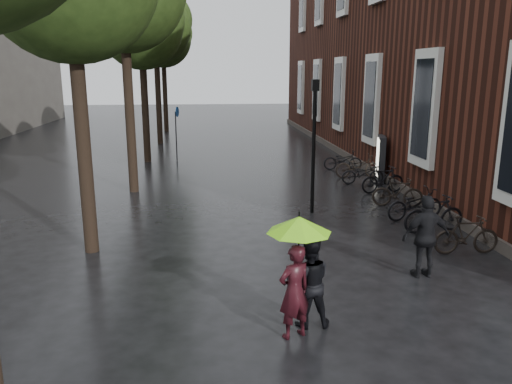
{
  "coord_description": "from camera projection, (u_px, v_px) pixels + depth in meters",
  "views": [
    {
      "loc": [
        -1.41,
        -4.46,
        4.15
      ],
      "look_at": [
        -0.26,
        6.45,
        1.47
      ],
      "focal_mm": 35.0,
      "sensor_mm": 36.0,
      "label": 1
    }
  ],
  "objects": [
    {
      "name": "brick_building",
      "position": [
        450.0,
        31.0,
        23.88
      ],
      "size": [
        10.2,
        33.2,
        12.0
      ],
      "color": "#38160F",
      "rests_on": "ground"
    },
    {
      "name": "street_trees",
      "position": [
        132.0,
        11.0,
        18.9
      ],
      "size": [
        4.33,
        34.03,
        8.91
      ],
      "color": "black",
      "rests_on": "ground"
    },
    {
      "name": "person_burgundy",
      "position": [
        294.0,
        292.0,
        7.82
      ],
      "size": [
        0.67,
        0.57,
        1.55
      ],
      "primitive_type": "imported",
      "rotation": [
        0.0,
        0.0,
        3.56
      ],
      "color": "black",
      "rests_on": "ground"
    },
    {
      "name": "person_black",
      "position": [
        309.0,
        282.0,
        8.18
      ],
      "size": [
        0.76,
        0.6,
        1.53
      ],
      "primitive_type": "imported",
      "rotation": [
        0.0,
        0.0,
        3.12
      ],
      "color": "black",
      "rests_on": "ground"
    },
    {
      "name": "lime_umbrella",
      "position": [
        299.0,
        225.0,
        7.71
      ],
      "size": [
        1.03,
        1.03,
        1.53
      ],
      "rotation": [
        0.0,
        0.0,
        0.41
      ],
      "color": "black",
      "rests_on": "ground"
    },
    {
      "name": "pedestrian_walking",
      "position": [
        426.0,
        237.0,
        10.13
      ],
      "size": [
        1.03,
        0.48,
        1.72
      ],
      "primitive_type": "imported",
      "rotation": [
        0.0,
        0.0,
        3.2
      ],
      "color": "black",
      "rests_on": "ground"
    },
    {
      "name": "parked_bicycles",
      "position": [
        386.0,
        185.0,
        16.54
      ],
      "size": [
        1.95,
        10.78,
        1.02
      ],
      "color": "black",
      "rests_on": "ground"
    },
    {
      "name": "ad_lightbox",
      "position": [
        381.0,
        158.0,
        19.1
      ],
      "size": [
        0.27,
        1.15,
        1.73
      ],
      "rotation": [
        0.0,
        0.0,
        -0.28
      ],
      "color": "black",
      "rests_on": "ground"
    },
    {
      "name": "lamp_post",
      "position": [
        314.0,
        134.0,
        14.41
      ],
      "size": [
        0.2,
        0.2,
        3.91
      ],
      "rotation": [
        0.0,
        0.0,
        0.23
      ],
      "color": "black",
      "rests_on": "ground"
    },
    {
      "name": "cycle_sign",
      "position": [
        177.0,
        126.0,
        22.9
      ],
      "size": [
        0.13,
        0.46,
        2.55
      ],
      "rotation": [
        0.0,
        0.0,
        -0.23
      ],
      "color": "#262628",
      "rests_on": "ground"
    }
  ]
}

